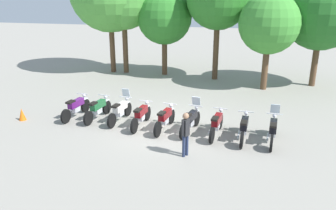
{
  "coord_description": "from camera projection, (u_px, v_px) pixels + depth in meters",
  "views": [
    {
      "loc": [
        3.09,
        -12.98,
        5.67
      ],
      "look_at": [
        0.0,
        0.5,
        0.9
      ],
      "focal_mm": 36.2,
      "sensor_mm": 36.0,
      "label": 1
    }
  ],
  "objects": [
    {
      "name": "tree_4",
      "position": [
        269.0,
        24.0,
        18.94
      ],
      "size": [
        3.43,
        3.43,
        5.52
      ],
      "color": "brown",
      "rests_on": "ground_plane"
    },
    {
      "name": "person_0",
      "position": [
        186.0,
        131.0,
        11.8
      ],
      "size": [
        0.3,
        0.38,
        1.64
      ],
      "rotation": [
        0.0,
        0.0,
        5.73
      ],
      "color": "#232D4C",
      "rests_on": "ground_plane"
    },
    {
      "name": "motorcycle_6",
      "position": [
        217.0,
        124.0,
        13.66
      ],
      "size": [
        0.66,
        2.18,
        0.99
      ],
      "rotation": [
        0.0,
        0.0,
        1.44
      ],
      "color": "black",
      "rests_on": "ground_plane"
    },
    {
      "name": "motorcycle_1",
      "position": [
        98.0,
        108.0,
        15.39
      ],
      "size": [
        0.68,
        2.18,
        0.99
      ],
      "rotation": [
        0.0,
        0.0,
        1.43
      ],
      "color": "black",
      "rests_on": "ground_plane"
    },
    {
      "name": "motorcycle_5",
      "position": [
        191.0,
        120.0,
        13.99
      ],
      "size": [
        0.75,
        2.17,
        1.37
      ],
      "rotation": [
        0.0,
        0.0,
        1.37
      ],
      "color": "black",
      "rests_on": "ground_plane"
    },
    {
      "name": "tree_2",
      "position": [
        164.0,
        17.0,
        22.36
      ],
      "size": [
        3.66,
        3.66,
        5.74
      ],
      "color": "brown",
      "rests_on": "ground_plane"
    },
    {
      "name": "ground_plane",
      "position": [
        165.0,
        129.0,
        14.46
      ],
      "size": [
        80.0,
        80.0,
        0.0
      ],
      "primitive_type": "plane",
      "color": "gray"
    },
    {
      "name": "motorcycle_0",
      "position": [
        76.0,
        107.0,
        15.61
      ],
      "size": [
        0.66,
        2.18,
        0.99
      ],
      "rotation": [
        0.0,
        0.0,
        1.44
      ],
      "color": "black",
      "rests_on": "ground_plane"
    },
    {
      "name": "motorcycle_3",
      "position": [
        141.0,
        115.0,
        14.58
      ],
      "size": [
        0.62,
        2.19,
        0.99
      ],
      "rotation": [
        0.0,
        0.0,
        1.5
      ],
      "color": "black",
      "rests_on": "ground_plane"
    },
    {
      "name": "motorcycle_4",
      "position": [
        165.0,
        118.0,
        14.22
      ],
      "size": [
        0.69,
        2.18,
        0.99
      ],
      "rotation": [
        0.0,
        0.0,
        1.42
      ],
      "color": "black",
      "rests_on": "ground_plane"
    },
    {
      "name": "motorcycle_2",
      "position": [
        120.0,
        110.0,
        15.12
      ],
      "size": [
        0.65,
        2.19,
        1.37
      ],
      "rotation": [
        0.0,
        0.0,
        1.45
      ],
      "color": "black",
      "rests_on": "ground_plane"
    },
    {
      "name": "tree_5",
      "position": [
        322.0,
        12.0,
        19.47
      ],
      "size": [
        4.39,
        4.39,
        6.58
      ],
      "color": "brown",
      "rests_on": "ground_plane"
    },
    {
      "name": "traffic_cone",
      "position": [
        22.0,
        114.0,
        15.32
      ],
      "size": [
        0.32,
        0.32,
        0.55
      ],
      "primitive_type": "cone",
      "color": "orange",
      "rests_on": "ground_plane"
    },
    {
      "name": "motorcycle_7",
      "position": [
        244.0,
        128.0,
        13.28
      ],
      "size": [
        0.62,
        2.19,
        0.99
      ],
      "rotation": [
        0.0,
        0.0,
        1.5
      ],
      "color": "black",
      "rests_on": "ground_plane"
    },
    {
      "name": "motorcycle_8",
      "position": [
        273.0,
        130.0,
        13.04
      ],
      "size": [
        0.63,
        2.19,
        1.37
      ],
      "rotation": [
        0.0,
        0.0,
        1.47
      ],
      "color": "black",
      "rests_on": "ground_plane"
    }
  ]
}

